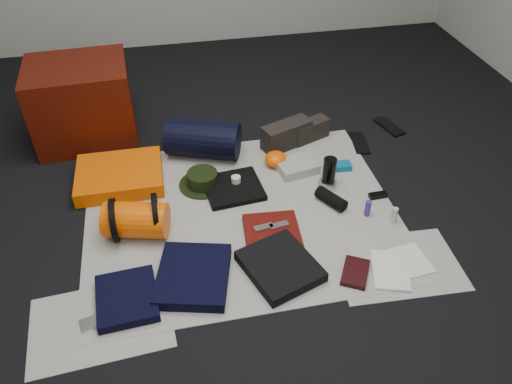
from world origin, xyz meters
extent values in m
cube|color=black|center=(0.00, 0.00, -0.01)|extent=(4.50, 4.50, 0.02)
cube|color=beige|center=(0.00, 0.00, 0.00)|extent=(1.60, 1.30, 0.01)
cube|color=beige|center=(-0.70, -0.55, 0.00)|extent=(0.61, 0.44, 0.00)
cube|color=beige|center=(0.65, -0.50, 0.00)|extent=(0.60, 0.43, 0.00)
cube|color=#490F05|center=(-0.81, 0.92, 0.24)|extent=(0.60, 0.51, 0.49)
cube|color=#F55D02|center=(-0.62, 0.40, 0.05)|extent=(0.47, 0.39, 0.09)
cylinder|color=#F65704|center=(-0.53, -0.05, 0.10)|extent=(0.34, 0.25, 0.18)
cylinder|color=black|center=(-0.63, -0.05, 0.11)|extent=(0.02, 0.22, 0.22)
cylinder|color=black|center=(-0.43, -0.05, 0.11)|extent=(0.03, 0.22, 0.22)
cylinder|color=black|center=(-0.13, 0.56, 0.12)|extent=(0.48, 0.36, 0.22)
cylinder|color=black|center=(-0.17, 0.28, 0.01)|extent=(0.30, 0.30, 0.01)
cylinder|color=black|center=(-0.17, 0.28, 0.05)|extent=(0.17, 0.17, 0.07)
cube|color=black|center=(0.38, 0.56, 0.08)|extent=(0.33, 0.22, 0.15)
cube|color=black|center=(0.54, 0.60, 0.07)|extent=(0.27, 0.18, 0.12)
cube|color=black|center=(0.84, 0.49, 0.01)|extent=(0.12, 0.24, 0.01)
cube|color=black|center=(1.10, 0.63, 0.01)|extent=(0.14, 0.25, 0.01)
cube|color=black|center=(-0.59, -0.46, 0.03)|extent=(0.27, 0.31, 0.05)
cube|color=black|center=(-0.29, -0.40, 0.03)|extent=(0.39, 0.43, 0.06)
cube|color=black|center=(0.10, -0.42, 0.03)|extent=(0.39, 0.42, 0.05)
cube|color=black|center=(-0.01, 0.19, 0.02)|extent=(0.33, 0.31, 0.03)
cube|color=#540E09|center=(0.12, -0.20, 0.02)|extent=(0.29, 0.29, 0.04)
ellipsoid|color=#F65704|center=(0.27, 0.37, 0.05)|extent=(0.14, 0.14, 0.09)
cube|color=#979F96|center=(0.38, 0.30, 0.03)|extent=(0.25, 0.21, 0.06)
cylinder|color=black|center=(0.51, 0.13, 0.10)|extent=(0.08, 0.08, 0.18)
cylinder|color=black|center=(0.48, -0.03, 0.04)|extent=(0.15, 0.19, 0.07)
cube|color=silver|center=(0.51, 0.12, 0.02)|extent=(0.11, 0.10, 0.04)
cube|color=#0E5D89|center=(0.64, 0.26, 0.02)|extent=(0.11, 0.08, 0.04)
cylinder|color=#442780|center=(0.64, -0.15, 0.05)|extent=(0.04, 0.04, 0.09)
cylinder|color=#ABB0AC|center=(0.75, -0.22, 0.05)|extent=(0.03, 0.03, 0.09)
cube|color=black|center=(0.43, -0.52, 0.02)|extent=(0.18, 0.21, 0.02)
cube|color=silver|center=(0.60, -0.53, 0.01)|extent=(0.23, 0.28, 0.01)
cube|color=silver|center=(0.72, -0.50, 0.01)|extent=(0.17, 0.21, 0.01)
cube|color=black|center=(0.75, -0.02, 0.02)|extent=(0.10, 0.04, 0.02)
cube|color=silver|center=(-0.75, -0.55, 0.01)|extent=(0.08, 0.08, 0.01)
cylinder|color=silver|center=(0.01, 0.22, 0.05)|extent=(0.05, 0.05, 0.04)
cube|color=silver|center=(0.08, -0.18, 0.05)|extent=(0.10, 0.05, 0.01)
cube|color=silver|center=(0.16, -0.18, 0.05)|extent=(0.10, 0.05, 0.01)
camera|label=1|loc=(-0.32, -1.91, 1.76)|focal=35.00mm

